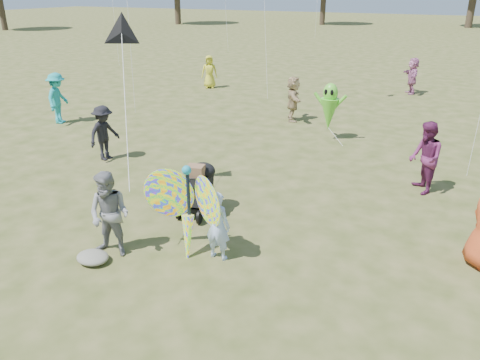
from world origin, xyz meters
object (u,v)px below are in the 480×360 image
object	(u,v)px
child_girl	(218,226)
adult_man	(110,215)
crowd_d	(293,99)
butterfly_kite	(188,210)
crowd_e	(425,158)
crowd_g	(209,72)
crowd_b	(104,133)
crowd_i	(58,98)
crowd_j	(412,76)
alien_kite	(329,109)
jogging_stroller	(199,186)

from	to	relation	value
child_girl	adult_man	bearing A→B (deg)	22.54
crowd_d	butterfly_kite	bearing A→B (deg)	166.00
crowd_e	crowd_g	distance (m)	13.04
child_girl	crowd_e	distance (m)	5.34
crowd_b	crowd_i	xyz separation A→B (m)	(-3.90, 2.17, 0.11)
butterfly_kite	crowd_e	bearing A→B (deg)	53.98
crowd_g	crowd_j	distance (m)	8.95
child_girl	crowd_e	bearing A→B (deg)	-121.54
crowd_j	alien_kite	xyz separation A→B (m)	(-1.36, -8.07, 0.20)
crowd_i	alien_kite	xyz separation A→B (m)	(8.79, 2.19, 0.12)
crowd_i	crowd_b	bearing A→B (deg)	-139.15
crowd_b	crowd_d	xyz separation A→B (m)	(3.16, 5.98, 0.03)
child_girl	crowd_i	world-z (taller)	crowd_i
child_girl	alien_kite	bearing A→B (deg)	-87.91
crowd_b	jogging_stroller	world-z (taller)	crowd_b
adult_man	butterfly_kite	distance (m)	1.34
adult_man	jogging_stroller	xyz separation A→B (m)	(0.54, 2.04, -0.16)
crowd_b	crowd_d	world-z (taller)	crowd_d
crowd_d	crowd_g	world-z (taller)	crowd_d
crowd_j	jogging_stroller	distance (m)	14.32
crowd_e	butterfly_kite	world-z (taller)	butterfly_kite
child_girl	butterfly_kite	bearing A→B (deg)	8.06
crowd_b	alien_kite	world-z (taller)	alien_kite
crowd_d	crowd_e	xyz separation A→B (m)	(4.78, -4.49, 0.05)
adult_man	alien_kite	size ratio (longest dim) A/B	0.88
alien_kite	adult_man	bearing A→B (deg)	-100.35
crowd_d	alien_kite	distance (m)	2.38
crowd_g	jogging_stroller	distance (m)	12.92
child_girl	alien_kite	distance (m)	7.42
adult_man	crowd_e	xyz separation A→B (m)	(4.53, 5.24, 0.05)
child_girl	crowd_i	size ratio (longest dim) A/B	0.73
crowd_b	butterfly_kite	world-z (taller)	butterfly_kite
crowd_e	crowd_i	world-z (taller)	crowd_i
butterfly_kite	crowd_b	bearing A→B (deg)	145.79
crowd_d	jogging_stroller	distance (m)	7.72
crowd_d	crowd_j	world-z (taller)	crowd_j
adult_man	alien_kite	bearing A→B (deg)	70.93
crowd_d	butterfly_kite	size ratio (longest dim) A/B	0.84
crowd_b	butterfly_kite	distance (m)	5.55
crowd_g	crowd_i	distance (m)	7.64
jogging_stroller	crowd_j	bearing A→B (deg)	67.33
butterfly_kite	crowd_j	bearing A→B (deg)	83.88
child_girl	crowd_d	distance (m)	9.24
crowd_i	butterfly_kite	bearing A→B (deg)	-141.96
child_girl	crowd_e	world-z (taller)	crowd_e
crowd_d	crowd_j	xyz separation A→B (m)	(3.10, 6.45, 0.00)
alien_kite	crowd_e	bearing A→B (deg)	-43.29
crowd_e	crowd_j	distance (m)	11.07
adult_man	butterfly_kite	world-z (taller)	butterfly_kite
alien_kite	crowd_g	bearing A→B (deg)	143.58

